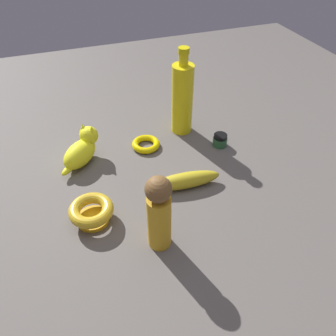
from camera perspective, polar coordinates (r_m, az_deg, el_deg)
The scene contains 8 objects.
ground at distance 0.88m, azimuth 0.00°, elevation -2.06°, with size 2.00×2.00×0.00m, color #5B5651.
bottle_tall at distance 1.01m, azimuth 2.48°, elevation 11.93°, with size 0.06×0.06×0.27m.
banana at distance 0.85m, azimuth 2.95°, elevation -2.17°, with size 0.19×0.04×0.04m, color gold.
bowl at distance 0.79m, azimuth -13.02°, elevation -7.31°, with size 0.10×0.10×0.05m.
bangle at distance 0.99m, azimuth -3.83°, elevation 4.12°, with size 0.08×0.08×0.02m, color yellow.
cat_figurine at distance 0.95m, azimuth -14.61°, elevation 3.13°, with size 0.13×0.13×0.10m.
person_figure_adult at distance 0.67m, azimuth -1.55°, elevation -7.68°, with size 0.07×0.07×0.19m.
nail_polish_jar at distance 1.00m, azimuth 8.95°, elevation 4.78°, with size 0.04×0.04×0.04m.
Camera 1 is at (0.22, 0.61, 0.61)m, focal length 35.43 mm.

